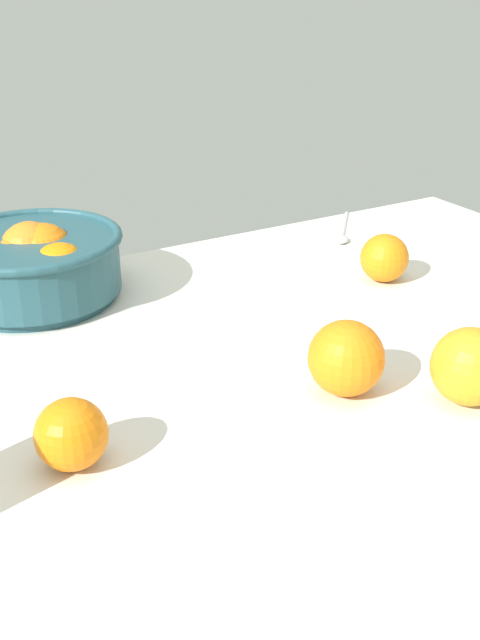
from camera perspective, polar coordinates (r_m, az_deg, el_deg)
The scene contains 7 objects.
ground_plane at distance 75.57cm, azimuth 2.28°, elevation -7.34°, with size 128.84×91.40×3.00cm, color silver.
fruit_bowl at distance 98.95cm, azimuth -15.47°, elevation 4.20°, with size 23.47×23.47×9.84cm.
loose_orange_0 at distance 66.06cm, azimuth -12.75°, elevation -8.57°, with size 6.41×6.41×6.41cm, color orange.
loose_orange_1 at distance 76.55cm, azimuth 17.19°, elevation -3.41°, with size 7.83×7.83×7.83cm, color orange.
loose_orange_3 at distance 75.40cm, azimuth 8.11°, elevation -2.91°, with size 7.78×7.78×7.78cm, color orange.
loose_orange_4 at distance 103.44cm, azimuth 10.98°, elevation 4.68°, with size 6.60×6.60×6.60cm, color orange.
spoon at distance 121.73cm, azimuth 7.88°, elevation 6.72°, with size 11.88×13.52×1.00cm.
Camera 1 is at (-34.10, -53.27, 39.85)cm, focal length 41.86 mm.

